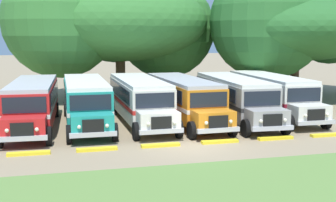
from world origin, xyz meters
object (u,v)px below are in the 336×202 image
(parked_bus_slot_1, at_px, (86,100))
(parked_bus_slot_4, at_px, (235,96))
(broad_shade_tree, at_px, (117,23))
(secondary_tree, at_px, (290,25))
(parked_bus_slot_0, at_px, (33,102))
(parked_bus_slot_3, at_px, (184,98))
(parked_bus_slot_5, at_px, (271,93))
(parked_bus_slot_2, at_px, (140,98))

(parked_bus_slot_1, relative_size, parked_bus_slot_4, 1.00)
(broad_shade_tree, xyz_separation_m, secondary_tree, (15.15, -3.45, -0.08))
(parked_bus_slot_0, xyz_separation_m, broad_shade_tree, (6.91, 12.17, 5.05))
(parked_bus_slot_1, relative_size, broad_shade_tree, 0.56)
(parked_bus_slot_3, distance_m, secondary_tree, 16.39)
(secondary_tree, bearing_deg, parked_bus_slot_5, -125.05)
(parked_bus_slot_4, height_order, secondary_tree, secondary_tree)
(parked_bus_slot_3, height_order, parked_bus_slot_4, same)
(parked_bus_slot_1, height_order, parked_bus_slot_4, same)
(parked_bus_slot_0, bearing_deg, secondary_tree, 114.36)
(parked_bus_slot_3, xyz_separation_m, broad_shade_tree, (-2.55, 12.68, 5.05))
(parked_bus_slot_0, xyz_separation_m, secondary_tree, (22.06, 8.71, 4.97))
(parked_bus_slot_4, height_order, broad_shade_tree, broad_shade_tree)
(parked_bus_slot_3, xyz_separation_m, secondary_tree, (12.60, 9.23, 4.97))
(parked_bus_slot_1, height_order, secondary_tree, secondary_tree)
(parked_bus_slot_1, bearing_deg, parked_bus_slot_4, 85.42)
(secondary_tree, bearing_deg, parked_bus_slot_4, -133.91)
(parked_bus_slot_4, bearing_deg, parked_bus_slot_2, -94.80)
(parked_bus_slot_1, xyz_separation_m, parked_bus_slot_4, (9.72, -0.84, 0.00))
(parked_bus_slot_2, relative_size, parked_bus_slot_3, 1.00)
(parked_bus_slot_2, distance_m, parked_bus_slot_5, 9.37)
(parked_bus_slot_1, bearing_deg, parked_bus_slot_0, -88.86)
(parked_bus_slot_5, height_order, broad_shade_tree, broad_shade_tree)
(parked_bus_slot_4, distance_m, broad_shade_tree, 15.15)
(parked_bus_slot_2, xyz_separation_m, parked_bus_slot_3, (2.84, -0.46, 0.00))
(parked_bus_slot_0, height_order, secondary_tree, secondary_tree)
(parked_bus_slot_4, distance_m, parked_bus_slot_5, 3.20)
(parked_bus_slot_2, distance_m, secondary_tree, 18.44)
(parked_bus_slot_0, xyz_separation_m, parked_bus_slot_2, (6.62, -0.06, 0.00))
(parked_bus_slot_4, bearing_deg, secondary_tree, 137.96)
(parked_bus_slot_1, distance_m, broad_shade_tree, 13.65)
(parked_bus_slot_4, bearing_deg, parked_bus_slot_5, 107.33)
(parked_bus_slot_1, distance_m, parked_bus_slot_2, 3.43)
(parked_bus_slot_2, bearing_deg, parked_bus_slot_5, 89.93)
(broad_shade_tree, relative_size, secondary_tree, 1.14)
(parked_bus_slot_5, xyz_separation_m, broad_shade_tree, (-9.08, 12.11, 5.05))
(secondary_tree, bearing_deg, parked_bus_slot_2, -150.40)
(parked_bus_slot_3, height_order, parked_bus_slot_5, same)
(parked_bus_slot_2, xyz_separation_m, parked_bus_slot_4, (6.29, -0.74, 0.00))
(parked_bus_slot_3, bearing_deg, parked_bus_slot_1, -97.57)
(parked_bus_slot_2, distance_m, parked_bus_slot_3, 2.87)
(broad_shade_tree, bearing_deg, parked_bus_slot_2, -91.36)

